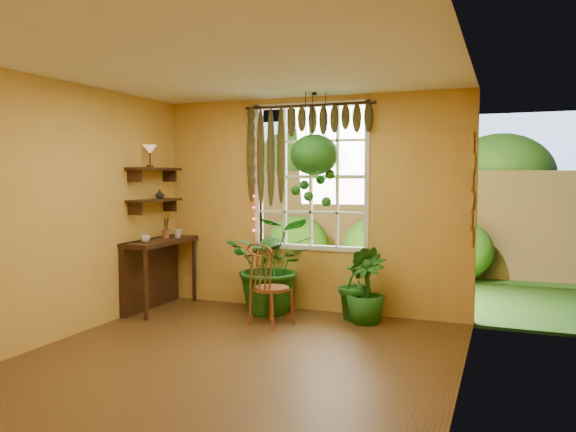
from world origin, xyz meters
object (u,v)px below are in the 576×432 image
potted_plant_left (272,264)px  hanging_basket (314,160)px  potted_plant_mid (359,283)px  windsor_chair (270,299)px  counter_ledge (154,266)px

potted_plant_left → hanging_basket: size_ratio=0.89×
potted_plant_mid → hanging_basket: (-0.55, -0.04, 1.45)m
windsor_chair → potted_plant_mid: (0.89, 0.62, 0.13)m
potted_plant_mid → hanging_basket: hanging_basket is taller
counter_ledge → hanging_basket: size_ratio=0.87×
windsor_chair → hanging_basket: (0.34, 0.58, 1.58)m
counter_ledge → windsor_chair: size_ratio=1.10×
windsor_chair → potted_plant_left: (-0.22, 0.59, 0.29)m
windsor_chair → hanging_basket: size_ratio=0.79×
counter_ledge → potted_plant_left: size_ratio=0.99×
potted_plant_left → hanging_basket: hanging_basket is taller
potted_plant_mid → hanging_basket: size_ratio=0.65×
windsor_chair → potted_plant_mid: size_ratio=1.22×
potted_plant_left → potted_plant_mid: (1.10, 0.03, -0.16)m
counter_ledge → potted_plant_mid: 2.65m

